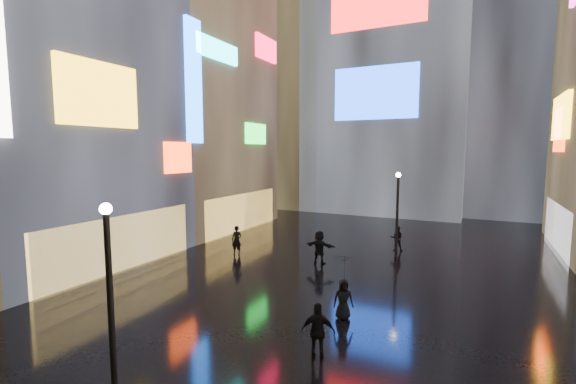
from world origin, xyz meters
The scene contains 14 objects.
ground centered at (0.00, 20.00, 0.00)m, with size 140.00×140.00×0.00m, color black.
building_left_mid centered at (-15.98, 14.01, 11.97)m, with size 10.28×12.70×24.00m.
building_left_far centered at (-15.98, 26.00, 10.98)m, with size 10.28×12.00×22.00m.
tower_main centered at (-3.00, 43.97, 21.01)m, with size 16.00×14.20×42.00m.
tower_flank_right centered at (9.00, 46.00, 17.00)m, with size 12.00×12.00×34.00m, color black.
tower_flank_left centered at (-14.00, 42.00, 13.00)m, with size 10.00×10.00×26.00m, color black.
lamp_near centered at (-2.12, 6.06, 2.94)m, with size 0.30×0.30×5.20m.
lamp_far centered at (1.86, 23.24, 2.94)m, with size 0.30×0.30×5.20m.
pedestrian_3 centered at (1.91, 10.24, 0.90)m, with size 1.06×0.44×1.81m, color black.
pedestrian_4 centered at (1.71, 13.34, 0.79)m, with size 0.77×0.50×1.58m, color black.
pedestrian_5 centered at (-1.84, 19.81, 0.96)m, with size 1.78×0.57×1.92m, color black.
pedestrian_6 centered at (-7.20, 19.33, 0.91)m, with size 0.67×0.44×1.83m, color black.
pedestrian_7 centered at (1.60, 24.83, 0.81)m, with size 0.78×0.61×1.61m, color black.
umbrella_2 centered at (1.71, 13.34, 2.06)m, with size 1.05×1.07×0.96m, color black.
Camera 1 is at (6.12, -0.40, 6.48)m, focal length 24.00 mm.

